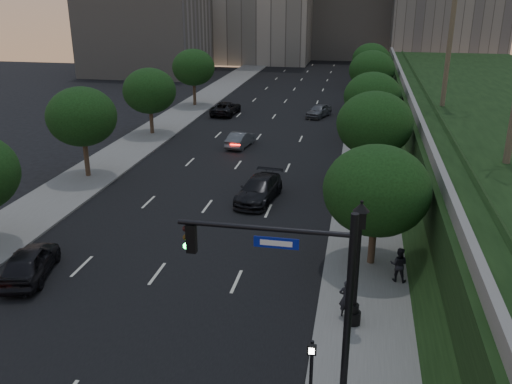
% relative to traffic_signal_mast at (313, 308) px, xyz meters
% --- Properties ---
extents(ground, '(160.00, 160.00, 0.00)m').
position_rel_traffic_signal_mast_xyz_m(ground, '(-8.22, 2.37, -3.67)').
color(ground, black).
rests_on(ground, ground).
extents(road_surface, '(16.00, 140.00, 0.02)m').
position_rel_traffic_signal_mast_xyz_m(road_surface, '(-8.22, 32.37, -3.66)').
color(road_surface, black).
rests_on(road_surface, ground).
extents(sidewalk_right, '(4.50, 140.00, 0.15)m').
position_rel_traffic_signal_mast_xyz_m(sidewalk_right, '(2.03, 32.37, -3.60)').
color(sidewalk_right, slate).
rests_on(sidewalk_right, ground).
extents(sidewalk_left, '(4.50, 140.00, 0.15)m').
position_rel_traffic_signal_mast_xyz_m(sidewalk_left, '(-18.47, 32.37, -3.60)').
color(sidewalk_left, slate).
rests_on(sidewalk_left, ground).
extents(parapet_wall, '(0.35, 90.00, 0.70)m').
position_rel_traffic_signal_mast_xyz_m(parapet_wall, '(5.28, 30.37, 0.68)').
color(parapet_wall, slate).
rests_on(parapet_wall, embankment).
extents(office_block_filler, '(18.00, 16.00, 14.00)m').
position_rel_traffic_signal_mast_xyz_m(office_block_filler, '(-34.22, 72.37, 3.33)').
color(office_block_filler, gray).
rests_on(office_block_filler, ground).
extents(tree_right_a, '(5.20, 5.20, 6.24)m').
position_rel_traffic_signal_mast_xyz_m(tree_right_a, '(2.08, 10.37, 0.35)').
color(tree_right_a, '#38281C').
rests_on(tree_right_a, ground).
extents(tree_right_b, '(5.20, 5.20, 6.74)m').
position_rel_traffic_signal_mast_xyz_m(tree_right_b, '(2.08, 22.37, 0.84)').
color(tree_right_b, '#38281C').
rests_on(tree_right_b, ground).
extents(tree_right_c, '(5.20, 5.20, 6.24)m').
position_rel_traffic_signal_mast_xyz_m(tree_right_c, '(2.08, 35.37, 0.35)').
color(tree_right_c, '#38281C').
rests_on(tree_right_c, ground).
extents(tree_right_d, '(5.20, 5.20, 6.74)m').
position_rel_traffic_signal_mast_xyz_m(tree_right_d, '(2.08, 49.37, 0.84)').
color(tree_right_d, '#38281C').
rests_on(tree_right_d, ground).
extents(tree_right_e, '(5.20, 5.20, 6.24)m').
position_rel_traffic_signal_mast_xyz_m(tree_right_e, '(2.08, 64.37, 0.35)').
color(tree_right_e, '#38281C').
rests_on(tree_right_e, ground).
extents(tree_left_b, '(5.00, 5.00, 6.71)m').
position_rel_traffic_signal_mast_xyz_m(tree_left_b, '(-18.52, 20.37, 0.90)').
color(tree_left_b, '#38281C').
rests_on(tree_left_b, ground).
extents(tree_left_c, '(5.00, 5.00, 6.34)m').
position_rel_traffic_signal_mast_xyz_m(tree_left_c, '(-18.52, 33.37, 0.53)').
color(tree_left_c, '#38281C').
rests_on(tree_left_c, ground).
extents(tree_left_d, '(5.00, 5.00, 6.71)m').
position_rel_traffic_signal_mast_xyz_m(tree_left_d, '(-18.52, 47.37, 0.90)').
color(tree_left_d, '#38281C').
rests_on(tree_left_d, ground).
extents(traffic_signal_mast, '(5.68, 0.56, 7.00)m').
position_rel_traffic_signal_mast_xyz_m(traffic_signal_mast, '(0.00, 0.00, 0.00)').
color(traffic_signal_mast, black).
rests_on(traffic_signal_mast, ground).
extents(street_lamp, '(0.64, 0.64, 5.62)m').
position_rel_traffic_signal_mast_xyz_m(street_lamp, '(1.33, 4.74, -1.04)').
color(street_lamp, black).
rests_on(street_lamp, ground).
extents(pedestrian_signal, '(0.30, 0.33, 2.50)m').
position_rel_traffic_signal_mast_xyz_m(pedestrian_signal, '(0.03, -0.12, -2.11)').
color(pedestrian_signal, black).
rests_on(pedestrian_signal, ground).
extents(sedan_near_left, '(2.94, 4.95, 1.58)m').
position_rel_traffic_signal_mast_xyz_m(sedan_near_left, '(-14.10, 5.96, -2.88)').
color(sedan_near_left, black).
rests_on(sedan_near_left, ground).
extents(sedan_mid_left, '(2.04, 4.29, 1.36)m').
position_rel_traffic_signal_mast_xyz_m(sedan_mid_left, '(-9.20, 30.74, -2.99)').
color(sedan_mid_left, '#4D5154').
rests_on(sedan_mid_left, ground).
extents(sedan_far_left, '(2.69, 5.34, 1.45)m').
position_rel_traffic_signal_mast_xyz_m(sedan_far_left, '(-13.70, 43.45, -2.95)').
color(sedan_far_left, black).
rests_on(sedan_far_left, ground).
extents(sedan_near_right, '(2.81, 5.54, 1.54)m').
position_rel_traffic_signal_mast_xyz_m(sedan_near_right, '(-5.15, 18.11, -2.90)').
color(sedan_near_right, black).
rests_on(sedan_near_right, ground).
extents(sedan_far_right, '(2.94, 4.50, 1.43)m').
position_rel_traffic_signal_mast_xyz_m(sedan_far_right, '(-3.38, 44.16, -2.96)').
color(sedan_far_right, '#535559').
rests_on(sedan_far_right, ground).
extents(pedestrian_a, '(0.64, 0.43, 1.69)m').
position_rel_traffic_signal_mast_xyz_m(pedestrian_a, '(1.00, 5.22, -2.68)').
color(pedestrian_a, black).
rests_on(pedestrian_a, sidewalk_right).
extents(pedestrian_b, '(0.92, 0.77, 1.70)m').
position_rel_traffic_signal_mast_xyz_m(pedestrian_b, '(3.31, 8.71, -2.67)').
color(pedestrian_b, black).
rests_on(pedestrian_b, sidewalk_right).
extents(pedestrian_c, '(1.05, 0.82, 1.67)m').
position_rel_traffic_signal_mast_xyz_m(pedestrian_c, '(0.89, 17.65, -2.69)').
color(pedestrian_c, black).
rests_on(pedestrian_c, sidewalk_right).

